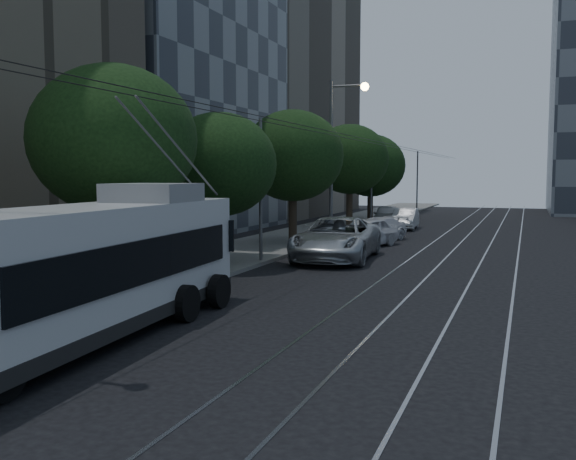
# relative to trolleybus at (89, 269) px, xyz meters

# --- Properties ---
(ground) EXTENTS (120.00, 120.00, 0.00)m
(ground) POSITION_rel_trolleybus_xyz_m (4.10, 2.70, -1.61)
(ground) COLOR black
(ground) RESTS_ON ground
(sidewalk) EXTENTS (5.00, 90.00, 0.15)m
(sidewalk) POSITION_rel_trolleybus_xyz_m (-3.40, 22.70, -1.53)
(sidewalk) COLOR slate
(sidewalk) RESTS_ON ground
(tram_rails) EXTENTS (4.52, 90.00, 0.02)m
(tram_rails) POSITION_rel_trolleybus_xyz_m (6.60, 22.70, -1.60)
(tram_rails) COLOR #9C9CA4
(tram_rails) RESTS_ON ground
(overhead_wires) EXTENTS (2.23, 90.00, 6.00)m
(overhead_wires) POSITION_rel_trolleybus_xyz_m (-0.87, 22.70, 1.86)
(overhead_wires) COLOR black
(overhead_wires) RESTS_ON ground
(building_glass_mid) EXTENTS (14.40, 18.40, 26.80)m
(building_glass_mid) POSITION_rel_trolleybus_xyz_m (-14.90, 24.70, 11.81)
(building_glass_mid) COLOR #373C46
(building_glass_mid) RESTS_ON ground
(building_tan_far) EXTENTS (14.40, 22.40, 34.80)m
(building_tan_far) POSITION_rel_trolleybus_xyz_m (-14.90, 44.70, 15.81)
(building_tan_far) COLOR gray
(building_tan_far) RESTS_ON ground
(trolleybus) EXTENTS (3.23, 11.75, 5.63)m
(trolleybus) POSITION_rel_trolleybus_xyz_m (0.00, 0.00, 0.00)
(trolleybus) COLOR silver
(trolleybus) RESTS_ON ground
(pickup_silver) EXTENTS (3.58, 6.90, 1.86)m
(pickup_silver) POSITION_rel_trolleybus_xyz_m (1.40, 14.99, -0.68)
(pickup_silver) COLOR #B6BABE
(pickup_silver) RESTS_ON ground
(car_white_a) EXTENTS (3.11, 4.78, 1.51)m
(car_white_a) POSITION_rel_trolleybus_xyz_m (1.40, 20.26, -0.85)
(car_white_a) COLOR silver
(car_white_a) RESTS_ON ground
(car_white_b) EXTENTS (3.24, 4.84, 1.30)m
(car_white_b) POSITION_rel_trolleybus_xyz_m (1.28, 23.36, -0.96)
(car_white_b) COLOR silver
(car_white_b) RESTS_ON ground
(car_white_c) EXTENTS (1.76, 4.37, 1.41)m
(car_white_c) POSITION_rel_trolleybus_xyz_m (1.40, 31.70, -0.90)
(car_white_c) COLOR silver
(car_white_c) RESTS_ON ground
(car_white_d) EXTENTS (2.45, 4.76, 1.55)m
(car_white_d) POSITION_rel_trolleybus_xyz_m (-0.20, 33.32, -0.83)
(car_white_d) COLOR #B1B2B6
(car_white_d) RESTS_ON ground
(tree_1) EXTENTS (5.16, 5.16, 7.10)m
(tree_1) POSITION_rel_trolleybus_xyz_m (-2.90, 5.07, 3.16)
(tree_1) COLOR #2D2219
(tree_1) RESTS_ON ground
(tree_2) EXTENTS (4.61, 4.61, 6.18)m
(tree_2) POSITION_rel_trolleybus_xyz_m (-2.40, 11.33, 2.49)
(tree_2) COLOR #2D2219
(tree_2) RESTS_ON ground
(tree_3) EXTENTS (5.30, 5.30, 7.07)m
(tree_3) POSITION_rel_trolleybus_xyz_m (-2.40, 19.85, 3.07)
(tree_3) COLOR #2D2219
(tree_3) RESTS_ON ground
(tree_4) EXTENTS (5.33, 5.33, 7.15)m
(tree_4) POSITION_rel_trolleybus_xyz_m (-2.40, 31.28, 3.13)
(tree_4) COLOR #2D2219
(tree_4) RESTS_ON ground
(tree_5) EXTENTS (5.40, 5.40, 6.82)m
(tree_5) POSITION_rel_trolleybus_xyz_m (-2.40, 37.54, 2.77)
(tree_5) COLOR #2D2219
(tree_5) RESTS_ON ground
(streetlamp_far) EXTENTS (2.18, 0.44, 8.86)m
(streetlamp_far) POSITION_rel_trolleybus_xyz_m (-0.70, 22.48, 3.79)
(streetlamp_far) COLOR #5E5E61
(streetlamp_far) RESTS_ON ground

